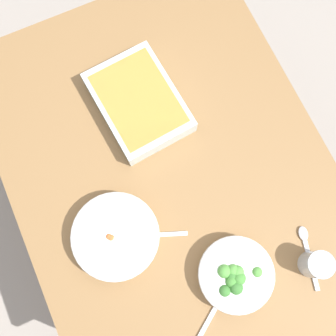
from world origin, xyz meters
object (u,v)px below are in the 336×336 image
object	(u,v)px
stew_bowl	(116,236)
spoon_by_stew	(147,235)
spoon_by_broccoli	(217,305)
drink_cup	(316,265)
spoon_spare	(307,249)
baking_dish	(138,102)
broccoli_bowl	(235,275)

from	to	relation	value
stew_bowl	spoon_by_stew	bearing A→B (deg)	68.75
stew_bowl	spoon_by_broccoli	xyz separation A→B (m)	(0.28, 0.17, -0.03)
drink_cup	spoon_spare	size ratio (longest dim) A/B	0.49
spoon_by_stew	stew_bowl	bearing A→B (deg)	-111.25
drink_cup	spoon_spare	bearing A→B (deg)	166.11
stew_bowl	baking_dish	bearing A→B (deg)	147.73
broccoli_bowl	drink_cup	world-z (taller)	drink_cup
drink_cup	spoon_spare	world-z (taller)	drink_cup
spoon_by_broccoli	spoon_spare	world-z (taller)	same
baking_dish	spoon_by_stew	distance (m)	0.38
baking_dish	spoon_by_stew	size ratio (longest dim) A/B	1.88
stew_bowl	spoon_by_stew	xyz separation A→B (m)	(0.03, 0.08, -0.03)
baking_dish	spoon_spare	bearing A→B (deg)	23.98
broccoli_bowl	spoon_by_broccoli	world-z (taller)	broccoli_bowl
drink_cup	spoon_by_broccoli	distance (m)	0.28
spoon_by_stew	spoon_spare	distance (m)	0.44
stew_bowl	drink_cup	bearing A→B (deg)	57.72
broccoli_bowl	spoon_by_broccoli	size ratio (longest dim) A/B	1.30
stew_bowl	spoon_spare	xyz separation A→B (m)	(0.24, 0.46, -0.03)
baking_dish	stew_bowl	bearing A→B (deg)	-32.27
stew_bowl	spoon_by_broccoli	distance (m)	0.33
stew_bowl	spoon_spare	distance (m)	0.53
broccoli_bowl	baking_dish	xyz separation A→B (m)	(-0.55, -0.04, 0.00)
broccoli_bowl	spoon_spare	size ratio (longest dim) A/B	1.16
broccoli_bowl	baking_dish	world-z (taller)	broccoli_bowl
broccoli_bowl	spoon_by_broccoli	bearing A→B (deg)	-55.47
spoon_by_broccoli	spoon_spare	distance (m)	0.29
drink_cup	spoon_by_stew	world-z (taller)	drink_cup
drink_cup	spoon_by_broccoli	xyz separation A→B (m)	(-0.01, -0.28, -0.03)
drink_cup	stew_bowl	bearing A→B (deg)	-122.28
broccoli_bowl	spoon_spare	xyz separation A→B (m)	(0.02, 0.21, -0.03)
baking_dish	spoon_by_stew	bearing A→B (deg)	-20.08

